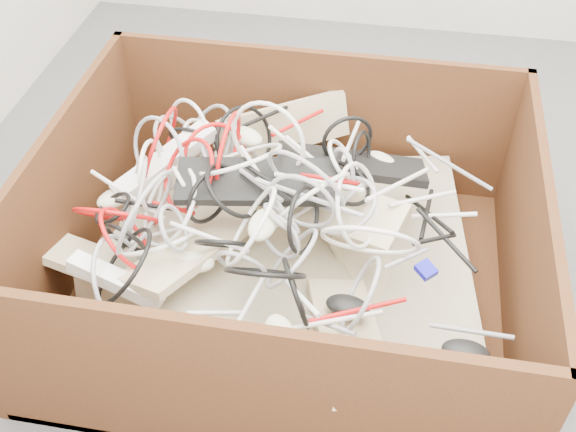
% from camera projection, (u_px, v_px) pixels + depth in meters
% --- Properties ---
extents(ground, '(3.00, 3.00, 0.00)m').
position_uv_depth(ground, '(372.00, 251.00, 2.21)').
color(ground, '#505053').
rests_on(ground, ground).
extents(cardboard_box, '(1.30, 1.09, 0.54)m').
position_uv_depth(cardboard_box, '(280.00, 262.00, 2.00)').
color(cardboard_box, '#381E0E').
rests_on(cardboard_box, ground).
extents(keyboard_pile, '(1.04, 1.09, 0.36)m').
position_uv_depth(keyboard_pile, '(276.00, 229.00, 1.89)').
color(keyboard_pile, '#C1B688').
rests_on(keyboard_pile, cardboard_box).
extents(mice_scatter, '(1.07, 0.80, 0.22)m').
position_uv_depth(mice_scatter, '(283.00, 240.00, 1.75)').
color(mice_scatter, beige).
rests_on(mice_scatter, keyboard_pile).
extents(power_strip_left, '(0.26, 0.29, 0.14)m').
position_uv_depth(power_strip_left, '(165.00, 161.00, 1.95)').
color(power_strip_left, white).
rests_on(power_strip_left, keyboard_pile).
extents(power_strip_right, '(0.26, 0.10, 0.08)m').
position_uv_depth(power_strip_right, '(116.00, 280.00, 1.69)').
color(power_strip_right, white).
rests_on(power_strip_right, keyboard_pile).
extents(vga_plug, '(0.06, 0.06, 0.03)m').
position_uv_depth(vga_plug, '(426.00, 270.00, 1.69)').
color(vga_plug, '#0C0CB4').
rests_on(vga_plug, keyboard_pile).
extents(cable_tangle, '(1.20, 0.93, 0.51)m').
position_uv_depth(cable_tangle, '(232.00, 195.00, 1.81)').
color(cable_tangle, red).
rests_on(cable_tangle, keyboard_pile).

